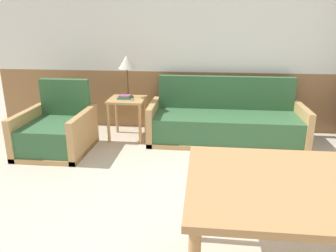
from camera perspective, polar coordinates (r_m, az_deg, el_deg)
The scene contains 7 objects.
ground_plane at distance 2.77m, azimuth 14.41°, elevation -17.91°, with size 16.00×16.00×0.00m, color beige.
wall_back at distance 4.88m, azimuth 11.52°, elevation 14.67°, with size 7.20×0.06×2.70m.
couch at distance 4.55m, azimuth 9.97°, elevation 0.41°, with size 2.07×0.79×0.85m.
armchair at distance 4.38m, azimuth -18.81°, elevation -1.07°, with size 0.82×0.88×0.86m.
side_table at distance 4.58m, azimuth -7.11°, elevation 3.46°, with size 0.49×0.49×0.57m.
table_lamp at distance 4.56m, azimuth -7.17°, elevation 10.77°, with size 0.24×0.24×0.59m.
book_stack at distance 4.47m, azimuth -7.52°, elevation 4.90°, with size 0.22×0.15×0.06m.
Camera 1 is at (-0.42, -2.23, 1.60)m, focal length 35.00 mm.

